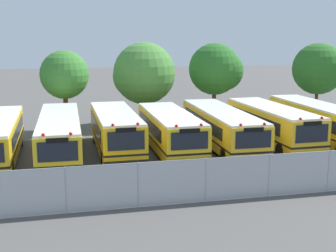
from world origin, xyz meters
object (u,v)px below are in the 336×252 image
(school_bus_4, at_px, (221,127))
(school_bus_6, at_px, (320,122))
(tree_1, at_px, (64,75))
(tree_4, at_px, (317,69))
(school_bus_3, at_px, (170,130))
(tree_2, at_px, (142,74))
(traffic_cone, at_px, (274,181))
(school_bus_2, at_px, (116,130))
(school_bus_1, at_px, (60,135))
(school_bus_5, at_px, (272,124))
(tree_3, at_px, (217,70))

(school_bus_4, bearing_deg, school_bus_6, 179.32)
(tree_1, relative_size, tree_4, 0.93)
(school_bus_3, bearing_deg, tree_2, -88.92)
(tree_2, relative_size, traffic_cone, 11.29)
(school_bus_3, relative_size, tree_4, 1.44)
(school_bus_3, height_order, tree_1, tree_1)
(school_bus_2, xyz_separation_m, tree_2, (3.24, 9.05, 2.74))
(tree_2, xyz_separation_m, traffic_cone, (3.49, -17.55, -3.88))
(school_bus_6, bearing_deg, school_bus_1, 0.56)
(school_bus_5, xyz_separation_m, traffic_cone, (-3.74, -8.13, -1.14))
(school_bus_6, distance_m, tree_1, 19.07)
(school_bus_4, xyz_separation_m, traffic_cone, (-0.26, -8.41, -1.08))
(school_bus_4, xyz_separation_m, school_bus_6, (7.10, -0.22, 0.07))
(tree_3, bearing_deg, tree_1, -175.58)
(school_bus_3, relative_size, school_bus_5, 0.96)
(school_bus_3, xyz_separation_m, tree_3, (6.21, 8.94, 3.09))
(school_bus_1, distance_m, school_bus_3, 6.85)
(tree_3, xyz_separation_m, traffic_cone, (-2.89, -17.07, -4.17))
(school_bus_3, bearing_deg, traffic_cone, 112.24)
(school_bus_5, bearing_deg, school_bus_1, -1.31)
(tree_4, bearing_deg, tree_1, -177.40)
(school_bus_1, distance_m, tree_1, 8.52)
(school_bus_2, height_order, school_bus_3, school_bus_2)
(school_bus_4, distance_m, tree_2, 10.27)
(school_bus_1, relative_size, school_bus_4, 1.03)
(school_bus_1, xyz_separation_m, school_bus_5, (13.90, 0.03, 0.04))
(tree_3, distance_m, traffic_cone, 17.81)
(school_bus_2, bearing_deg, school_bus_6, 178.25)
(school_bus_1, distance_m, tree_4, 24.25)
(school_bus_2, distance_m, tree_3, 13.24)
(school_bus_3, relative_size, traffic_cone, 15.98)
(traffic_cone, bearing_deg, school_bus_5, 65.28)
(school_bus_5, bearing_deg, school_bus_6, 179.56)
(school_bus_2, relative_size, tree_3, 1.43)
(school_bus_2, distance_m, school_bus_4, 7.00)
(school_bus_2, bearing_deg, school_bus_3, 173.17)
(school_bus_3, bearing_deg, tree_3, -124.75)
(school_bus_6, bearing_deg, school_bus_3, 0.63)
(school_bus_6, relative_size, tree_3, 1.72)
(school_bus_1, distance_m, school_bus_2, 3.45)
(traffic_cone, bearing_deg, school_bus_3, 112.22)
(tree_4, relative_size, traffic_cone, 11.09)
(tree_2, distance_m, tree_3, 6.41)
(school_bus_4, relative_size, tree_3, 1.67)
(tree_2, distance_m, tree_4, 15.66)
(school_bus_4, xyz_separation_m, tree_2, (-3.75, 9.14, 2.80))
(school_bus_4, relative_size, traffic_cone, 18.54)
(tree_4, bearing_deg, school_bus_2, -155.58)
(tree_4, bearing_deg, traffic_cone, -125.44)
(tree_1, bearing_deg, school_bus_6, -24.78)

